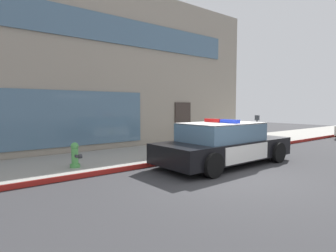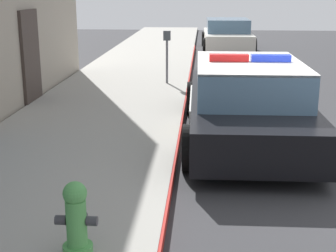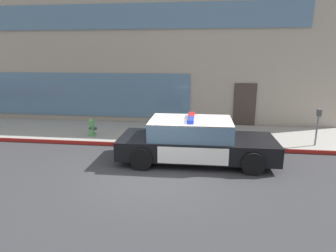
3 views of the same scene
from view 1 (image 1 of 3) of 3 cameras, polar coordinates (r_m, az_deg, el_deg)
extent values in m
plane|color=#303033|center=(7.70, 11.71, -10.33)|extent=(48.00, 48.00, 0.00)
cube|color=gray|center=(10.59, -4.85, -5.88)|extent=(48.00, 3.31, 0.15)
cube|color=maroon|center=(9.26, 0.88, -7.31)|extent=(28.80, 0.04, 0.14)
cube|color=gray|center=(16.48, -28.68, 9.13)|extent=(21.11, 11.48, 6.99)
cube|color=#382D28|center=(13.84, 3.05, 0.53)|extent=(1.00, 0.08, 2.10)
cube|color=slate|center=(11.20, -23.78, 19.96)|extent=(17.73, 0.08, 1.10)
cube|color=black|center=(9.29, 11.70, -4.69)|extent=(4.98, 1.95, 0.60)
cube|color=silver|center=(10.54, 17.20, -2.86)|extent=(1.71, 1.87, 0.05)
cube|color=silver|center=(8.02, 3.79, -4.82)|extent=(1.41, 1.86, 0.05)
cube|color=silver|center=(9.85, 7.03, -4.15)|extent=(2.08, 0.06, 0.51)
cube|color=silver|center=(8.65, 16.19, -5.43)|extent=(2.08, 0.06, 0.51)
cube|color=yellow|center=(9.86, 6.96, -4.14)|extent=(0.22, 0.02, 0.26)
cube|color=slate|center=(9.07, 10.96, -1.27)|extent=(2.60, 1.73, 0.60)
cube|color=silver|center=(9.05, 10.98, 0.56)|extent=(2.60, 1.73, 0.04)
cube|color=red|center=(9.27, 9.39, 1.16)|extent=(0.21, 0.64, 0.11)
cube|color=blue|center=(8.83, 12.67, 0.97)|extent=(0.21, 0.64, 0.11)
cylinder|color=black|center=(11.16, 13.29, -4.08)|extent=(0.68, 0.23, 0.68)
cylinder|color=black|center=(10.13, 21.76, -5.09)|extent=(0.68, 0.23, 0.68)
cylinder|color=black|center=(8.84, 0.09, -6.11)|extent=(0.68, 0.23, 0.68)
cylinder|color=black|center=(7.50, 9.28, -8.01)|extent=(0.68, 0.23, 0.68)
cylinder|color=#4C994C|center=(8.44, -18.66, -7.79)|extent=(0.28, 0.28, 0.10)
cylinder|color=#4C994C|center=(8.39, -18.70, -5.95)|extent=(0.19, 0.19, 0.45)
sphere|color=#4C994C|center=(8.34, -18.75, -3.98)|extent=(0.22, 0.22, 0.22)
cylinder|color=#333338|center=(8.33, -18.76, -3.45)|extent=(0.06, 0.06, 0.05)
cylinder|color=#333338|center=(8.25, -18.37, -5.95)|extent=(0.09, 0.10, 0.09)
cylinder|color=#333338|center=(8.52, -19.03, -5.65)|extent=(0.09, 0.10, 0.09)
cylinder|color=#333338|center=(8.44, -17.73, -5.99)|extent=(0.10, 0.12, 0.12)
cylinder|color=slate|center=(13.67, 17.88, -1.17)|extent=(0.06, 0.06, 1.10)
cube|color=#474C51|center=(13.63, 17.94, 1.63)|extent=(0.12, 0.18, 0.24)
camera|label=2|loc=(6.83, -49.57, 8.12)|focal=52.70mm
camera|label=3|loc=(7.93, 74.77, 12.10)|focal=30.50mm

